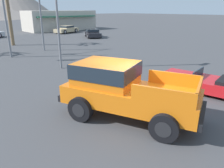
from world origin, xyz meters
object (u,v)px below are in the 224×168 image
at_px(orange_pickup_truck, 121,87).
at_px(traffic_light_main, 21,12).
at_px(red_convertible_car, 208,84).
at_px(parked_car_dark, 93,33).
at_px(parked_car_tan, 67,29).

height_order(orange_pickup_truck, traffic_light_main, traffic_light_main).
height_order(orange_pickup_truck, red_convertible_car, orange_pickup_truck).
xyz_separation_m(red_convertible_car, parked_car_dark, (9.03, 21.42, 0.17)).
bearing_deg(traffic_light_main, orange_pickup_truck, 81.87).
bearing_deg(parked_car_tan, orange_pickup_truck, 134.30).
bearing_deg(parked_car_tan, red_convertible_car, 143.32).
distance_m(red_convertible_car, parked_car_dark, 23.25).
xyz_separation_m(orange_pickup_truck, parked_car_tan, (14.27, 28.29, -0.51)).
height_order(red_convertible_car, parked_car_tan, parked_car_tan).
bearing_deg(orange_pickup_truck, traffic_light_main, 59.11).
bearing_deg(parked_car_dark, traffic_light_main, 51.96).
xyz_separation_m(orange_pickup_truck, traffic_light_main, (2.16, 15.10, 2.51)).
relative_size(orange_pickup_truck, red_convertible_car, 1.14).
distance_m(parked_car_dark, parked_car_tan, 7.86).
distance_m(orange_pickup_truck, red_convertible_car, 5.05).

